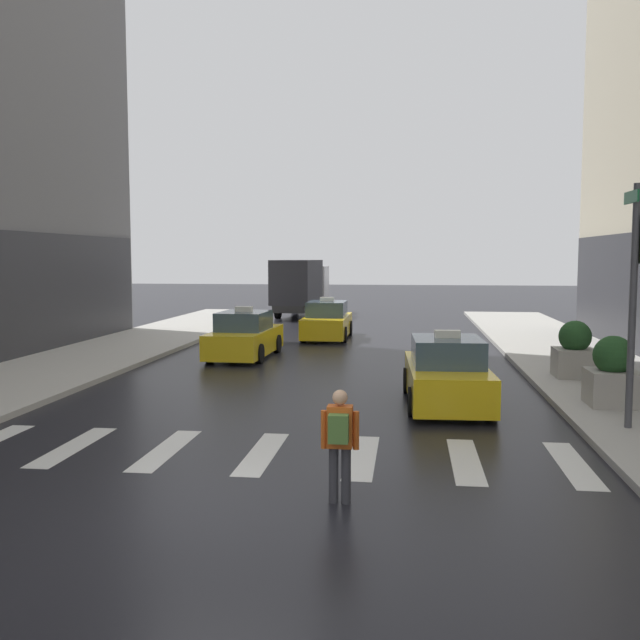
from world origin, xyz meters
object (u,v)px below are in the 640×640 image
(box_truck, at_px, (300,285))
(planter_near_corner, at_px, (613,374))
(pedestrian_with_backpack, at_px, (340,437))
(traffic_light_pole, at_px, (640,271))
(taxi_third, at_px, (327,322))
(taxi_lead, at_px, (446,375))
(taxi_second, at_px, (245,337))
(planter_mid_block, at_px, (575,352))

(box_truck, height_order, planter_near_corner, box_truck)
(box_truck, height_order, pedestrian_with_backpack, box_truck)
(traffic_light_pole, relative_size, taxi_third, 1.06)
(taxi_lead, bearing_deg, pedestrian_with_backpack, -104.80)
(taxi_lead, bearing_deg, taxi_third, 108.52)
(box_truck, bearing_deg, taxi_lead, -73.23)
(box_truck, relative_size, pedestrian_with_backpack, 4.63)
(taxi_second, relative_size, planter_mid_block, 2.87)
(pedestrian_with_backpack, bearing_deg, planter_near_corner, 50.46)
(taxi_second, distance_m, box_truck, 17.10)
(planter_near_corner, bearing_deg, pedestrian_with_backpack, -129.54)
(taxi_second, relative_size, planter_near_corner, 2.87)
(traffic_light_pole, relative_size, taxi_lead, 1.04)
(pedestrian_with_backpack, bearing_deg, taxi_second, 108.50)
(taxi_third, distance_m, planter_near_corner, 15.75)
(taxi_second, distance_m, pedestrian_with_backpack, 15.04)
(traffic_light_pole, relative_size, pedestrian_with_backpack, 2.91)
(traffic_light_pole, relative_size, planter_mid_block, 3.00)
(traffic_light_pole, height_order, taxi_third, traffic_light_pole)
(taxi_lead, bearing_deg, traffic_light_pole, -34.93)
(taxi_lead, bearing_deg, planter_mid_block, 43.21)
(pedestrian_with_backpack, distance_m, planter_mid_block, 11.99)
(traffic_light_pole, xyz_separation_m, taxi_second, (-10.18, 9.66, -2.53))
(taxi_third, xyz_separation_m, pedestrian_with_backpack, (2.54, -20.26, 0.25))
(traffic_light_pole, bearing_deg, taxi_second, 136.52)
(taxi_lead, distance_m, taxi_third, 13.90)
(taxi_second, distance_m, planter_mid_block, 11.02)
(traffic_light_pole, xyz_separation_m, taxi_lead, (-3.54, 2.47, -2.53))
(planter_mid_block, bearing_deg, planter_near_corner, -90.37)
(taxi_second, xyz_separation_m, planter_near_corner, (10.36, -7.49, 0.15))
(taxi_lead, distance_m, pedestrian_with_backpack, 7.33)
(planter_near_corner, bearing_deg, taxi_third, 121.09)
(taxi_third, height_order, pedestrian_with_backpack, taxi_third)
(pedestrian_with_backpack, height_order, planter_mid_block, planter_mid_block)
(planter_mid_block, bearing_deg, pedestrian_with_backpack, -117.92)
(taxi_second, bearing_deg, taxi_lead, -47.25)
(taxi_third, bearing_deg, taxi_lead, -71.48)
(pedestrian_with_backpack, height_order, planter_near_corner, planter_near_corner)
(taxi_third, height_order, box_truck, box_truck)
(traffic_light_pole, bearing_deg, pedestrian_with_backpack, -139.59)
(traffic_light_pole, distance_m, planter_mid_block, 6.45)
(taxi_lead, relative_size, taxi_third, 1.01)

